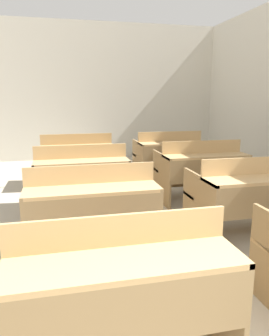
# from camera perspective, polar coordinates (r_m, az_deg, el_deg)

# --- Properties ---
(wall_back) EXTENTS (5.93, 0.06, 3.06)m
(wall_back) POSITION_cam_1_polar(r_m,az_deg,el_deg) (7.74, -7.28, 12.98)
(wall_back) COLOR beige
(wall_back) RESTS_ON ground_plane
(bench_front_left) EXTENTS (1.14, 0.76, 0.84)m
(bench_front_left) POSITION_cam_1_polar(r_m,az_deg,el_deg) (1.85, -2.61, -19.48)
(bench_front_left) COLOR #95774C
(bench_front_left) RESTS_ON ground_plane
(bench_second_left) EXTENTS (1.14, 0.76, 0.84)m
(bench_second_left) POSITION_cam_1_polar(r_m,az_deg,el_deg) (3.00, -7.51, -6.77)
(bench_second_left) COLOR #9A7C51
(bench_second_left) RESTS_ON ground_plane
(bench_second_right) EXTENTS (1.14, 0.76, 0.84)m
(bench_second_right) POSITION_cam_1_polar(r_m,az_deg,el_deg) (3.52, 19.74, -4.49)
(bench_second_right) COLOR #997B51
(bench_second_right) RESTS_ON ground_plane
(bench_third_left) EXTENTS (1.14, 0.76, 0.84)m
(bench_third_left) POSITION_cam_1_polar(r_m,az_deg,el_deg) (4.20, -9.22, -1.31)
(bench_third_left) COLOR #98794F
(bench_third_left) RESTS_ON ground_plane
(bench_third_right) EXTENTS (1.14, 0.76, 0.84)m
(bench_third_right) POSITION_cam_1_polar(r_m,az_deg,el_deg) (4.62, 11.44, -0.13)
(bench_third_right) COLOR #95774D
(bench_third_right) RESTS_ON ground_plane
(bench_back_left) EXTENTS (1.14, 0.76, 0.84)m
(bench_back_left) POSITION_cam_1_polar(r_m,az_deg,el_deg) (5.45, -9.94, 1.78)
(bench_back_left) COLOR olive
(bench_back_left) RESTS_ON ground_plane
(bench_back_right) EXTENTS (1.14, 0.76, 0.84)m
(bench_back_right) POSITION_cam_1_polar(r_m,az_deg,el_deg) (5.76, 6.11, 2.46)
(bench_back_right) COLOR #987A50
(bench_back_right) RESTS_ON ground_plane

